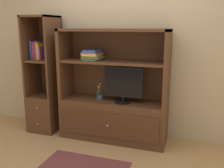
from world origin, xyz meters
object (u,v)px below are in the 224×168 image
object	(u,v)px
potted_plant	(100,96)
upright_book_row	(38,51)
bookshelf_tall	(45,94)
media_console	(113,106)
magazine_stack	(93,55)
tv_monitor	(123,84)

from	to	relation	value
potted_plant	upright_book_row	size ratio (longest dim) A/B	0.83
bookshelf_tall	upright_book_row	size ratio (longest dim) A/B	6.37
media_console	upright_book_row	xyz separation A→B (m)	(-1.22, -0.01, 0.76)
potted_plant	magazine_stack	world-z (taller)	magazine_stack
media_console	upright_book_row	bearing A→B (deg)	-179.62
magazine_stack	bookshelf_tall	distance (m)	1.05
magazine_stack	upright_book_row	size ratio (longest dim) A/B	1.06
media_console	tv_monitor	world-z (taller)	media_console
potted_plant	magazine_stack	xyz separation A→B (m)	(-0.10, -0.00, 0.60)
media_console	potted_plant	world-z (taller)	media_console
media_console	tv_monitor	xyz separation A→B (m)	(0.16, -0.07, 0.35)
magazine_stack	media_console	bearing A→B (deg)	1.68
potted_plant	upright_book_row	world-z (taller)	upright_book_row
media_console	magazine_stack	bearing A→B (deg)	-178.32
bookshelf_tall	upright_book_row	distance (m)	0.68
media_console	bookshelf_tall	distance (m)	1.14
potted_plant	tv_monitor	bearing A→B (deg)	-9.31
media_console	magazine_stack	size ratio (longest dim) A/B	5.39
tv_monitor	potted_plant	xyz separation A→B (m)	(-0.37, 0.06, -0.21)
potted_plant	upright_book_row	bearing A→B (deg)	-179.83
media_console	tv_monitor	distance (m)	0.39
tv_monitor	upright_book_row	xyz separation A→B (m)	(-1.38, 0.06, 0.41)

